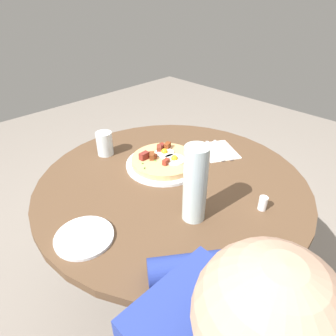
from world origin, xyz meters
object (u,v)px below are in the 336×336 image
Objects in this scene: water_glass at (105,143)px; salt_shaker at (263,203)px; water_bottle at (195,185)px; fork at (222,149)px; breakfast_pizza at (164,160)px; pizza_plate at (164,164)px; bread_plate at (84,237)px; dining_table at (172,216)px; knife at (215,151)px.

salt_shaker is at bearing 12.98° from water_glass.
water_bottle is 5.25× the size of salt_shaker.
fork is at bearing 48.24° from water_glass.
pizza_plate is at bearing -34.50° from breakfast_pizza.
bread_plate is at bearing -74.34° from pizza_plate.
water_bottle is (0.29, -0.15, 0.10)m from breakfast_pizza.
knife is at bearing 94.14° from dining_table.
water_bottle is (0.16, 0.29, 0.12)m from bread_plate.
pizza_plate is 0.25m from knife.
pizza_plate is 3.04× the size of water_glass.
bread_plate reaches higher than knife.
water_glass is at bearing -167.02° from salt_shaker.
water_glass is (-0.24, -0.11, 0.02)m from breakfast_pizza.
salt_shaker is (0.34, -0.19, 0.02)m from knife.
water_glass is 0.40× the size of water_bottle.
knife is (0.08, 0.23, 0.00)m from pizza_plate.
dining_table is 0.23m from breakfast_pizza.
breakfast_pizza is at bearing 152.05° from dining_table.
salt_shaker is (0.42, 0.04, 0.02)m from pizza_plate.
water_bottle reaches higher than breakfast_pizza.
breakfast_pizza is at bearing -174.85° from salt_shaker.
breakfast_pizza is at bearing 145.50° from pizza_plate.
salt_shaker is at bearing 179.79° from knife.
pizza_plate is 1.79× the size of bread_plate.
knife is 0.47m from water_glass.
dining_table is 4.01× the size of water_bottle.
water_bottle is at bearing -3.76° from water_glass.
dining_table is 5.58× the size of knife.
pizza_plate reaches higher than dining_table.
dining_table is at bearing 152.66° from water_bottle.
dining_table is at bearing -27.95° from breakfast_pizza.
fork reaches higher than dining_table.
water_bottle is (0.19, -0.10, 0.31)m from dining_table.
salt_shaker is (0.32, -0.23, 0.02)m from fork.
water_bottle reaches higher than salt_shaker.
dining_table is at bearing 119.93° from fork.
breakfast_pizza reaches higher than salt_shaker.
water_glass is at bearing -169.62° from dining_table.
pizza_plate is 0.46m from bread_plate.
water_glass is at bearing -154.62° from breakfast_pizza.
knife is 1.79× the size of water_glass.
knife is (-0.02, 0.28, 0.19)m from dining_table.
water_glass reaches higher than pizza_plate.
bread_plate is (0.12, -0.44, -0.00)m from pizza_plate.
water_bottle is (0.53, -0.03, 0.08)m from water_glass.
water_glass reaches higher than salt_shaker.
water_bottle is at bearing 144.20° from fork.
water_glass reaches higher than knife.
fork is (-0.00, 0.32, 0.19)m from dining_table.
breakfast_pizza reaches higher than knife.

